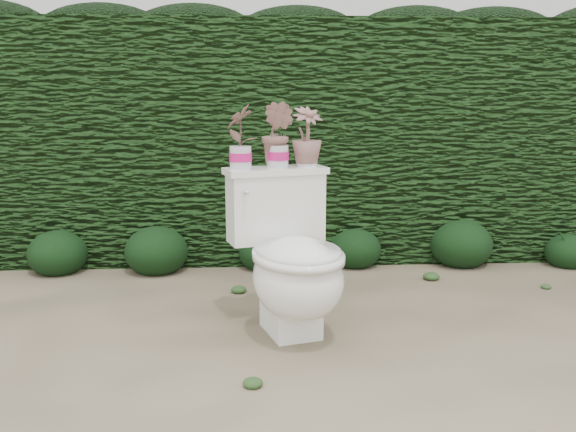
{
  "coord_description": "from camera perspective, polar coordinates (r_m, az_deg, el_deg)",
  "views": [
    {
      "loc": [
        -0.38,
        -2.99,
        1.16
      ],
      "look_at": [
        -0.21,
        0.05,
        0.55
      ],
      "focal_mm": 40.0,
      "sensor_mm": 36.0,
      "label": 1
    }
  ],
  "objects": [
    {
      "name": "liriope_clump_5",
      "position": [
        4.43,
        15.12,
        -2.06
      ],
      "size": [
        0.42,
        0.42,
        0.33
      ],
      "primitive_type": "ellipsoid",
      "color": "black",
      "rests_on": "ground"
    },
    {
      "name": "toilet",
      "position": [
        3.02,
        0.36,
        -4.13
      ],
      "size": [
        0.63,
        0.78,
        0.78
      ],
      "rotation": [
        0.0,
        0.0,
        0.29
      ],
      "color": "white",
      "rests_on": "ground"
    },
    {
      "name": "house_wall",
      "position": [
        9.09,
        3.17,
        16.54
      ],
      "size": [
        8.0,
        3.5,
        4.0
      ],
      "primitive_type": "cube",
      "color": "silver",
      "rests_on": "ground"
    },
    {
      "name": "hedge",
      "position": [
        4.62,
        1.55,
        6.81
      ],
      "size": [
        8.0,
        1.0,
        1.6
      ],
      "primitive_type": "cube",
      "color": "#1E4015",
      "rests_on": "ground"
    },
    {
      "name": "liriope_clump_6",
      "position": [
        4.65,
        23.68,
        -2.61
      ],
      "size": [
        0.3,
        0.3,
        0.24
      ],
      "primitive_type": "ellipsoid",
      "color": "black",
      "rests_on": "ground"
    },
    {
      "name": "ground",
      "position": [
        3.23,
        3.82,
        -9.75
      ],
      "size": [
        60.0,
        60.0,
        0.0
      ],
      "primitive_type": "plane",
      "color": "gray",
      "rests_on": "ground"
    },
    {
      "name": "liriope_clump_3",
      "position": [
        4.21,
        -2.18,
        -2.89
      ],
      "size": [
        0.32,
        0.32,
        0.26
      ],
      "primitive_type": "ellipsoid",
      "color": "black",
      "rests_on": "ground"
    },
    {
      "name": "liriope_clump_1",
      "position": [
        4.36,
        -19.83,
        -2.79
      ],
      "size": [
        0.37,
        0.37,
        0.3
      ],
      "primitive_type": "ellipsoid",
      "color": "black",
      "rests_on": "ground"
    },
    {
      "name": "liriope_clump_2",
      "position": [
        4.2,
        -11.64,
        -2.7
      ],
      "size": [
        0.4,
        0.4,
        0.32
      ],
      "primitive_type": "ellipsoid",
      "color": "black",
      "rests_on": "ground"
    },
    {
      "name": "potted_plant_left",
      "position": [
        3.1,
        -4.26,
        6.9
      ],
      "size": [
        0.17,
        0.19,
        0.29
      ],
      "primitive_type": "imported",
      "rotation": [
        0.0,
        0.0,
        4.14
      ],
      "color": "#257022",
      "rests_on": "toilet"
    },
    {
      "name": "potted_plant_right",
      "position": [
        3.2,
        1.68,
        6.94
      ],
      "size": [
        0.21,
        0.21,
        0.28
      ],
      "primitive_type": "imported",
      "rotation": [
        0.0,
        0.0,
        0.43
      ],
      "color": "#257022",
      "rests_on": "toilet"
    },
    {
      "name": "liriope_clump_4",
      "position": [
        4.28,
        5.95,
        -2.55
      ],
      "size": [
        0.35,
        0.35,
        0.28
      ],
      "primitive_type": "ellipsoid",
      "color": "black",
      "rests_on": "ground"
    },
    {
      "name": "potted_plant_center",
      "position": [
        3.15,
        -0.92,
        7.11
      ],
      "size": [
        0.22,
        0.21,
        0.31
      ],
      "primitive_type": "imported",
      "rotation": [
        0.0,
        0.0,
        5.58
      ],
      "color": "#257022",
      "rests_on": "toilet"
    }
  ]
}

